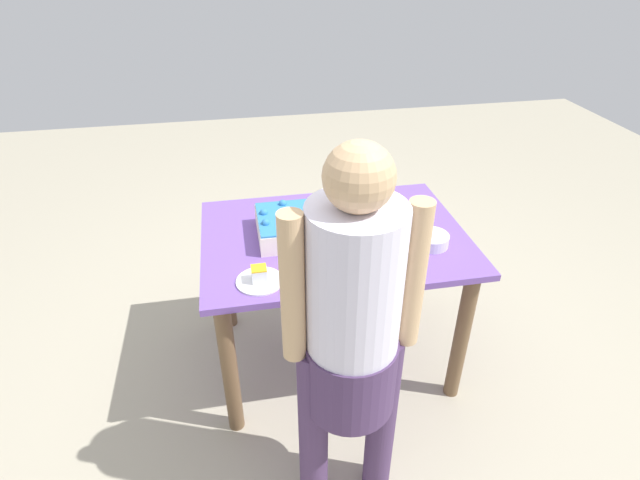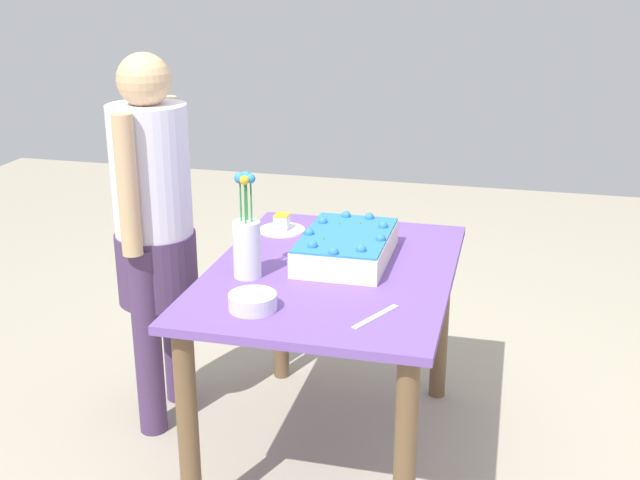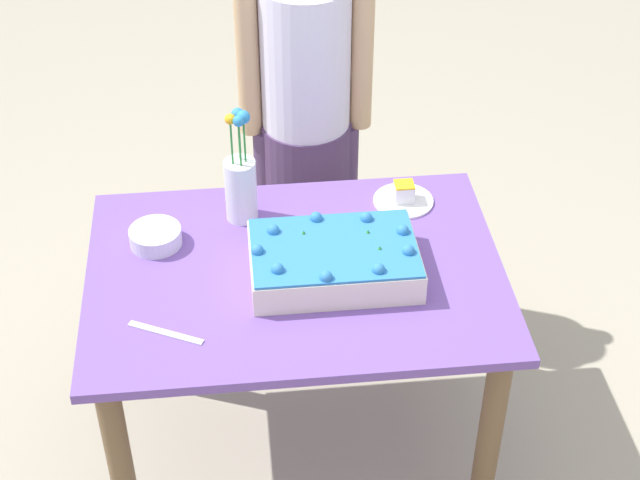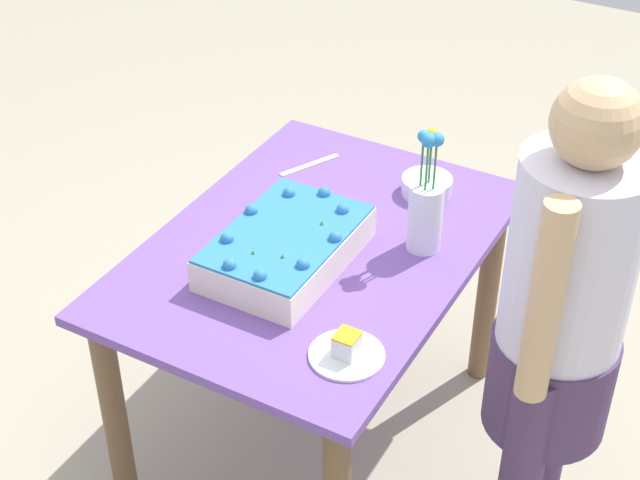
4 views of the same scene
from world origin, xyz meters
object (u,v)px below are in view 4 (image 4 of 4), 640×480
at_px(serving_plate_with_slice, 347,351).
at_px(cake_knife, 310,165).
at_px(person_standing, 560,321).
at_px(sheet_cake, 286,247).
at_px(flower_vase, 426,210).
at_px(fruit_bowl, 427,186).

relative_size(serving_plate_with_slice, cake_knife, 0.86).
bearing_deg(cake_knife, person_standing, -89.53).
distance_m(serving_plate_with_slice, cake_knife, 0.90).
bearing_deg(sheet_cake, cake_knife, 22.47).
height_order(serving_plate_with_slice, flower_vase, flower_vase).
relative_size(cake_knife, fruit_bowl, 1.41).
height_order(sheet_cake, cake_knife, sheet_cake).
bearing_deg(serving_plate_with_slice, person_standing, -58.65).
relative_size(flower_vase, person_standing, 0.25).
distance_m(sheet_cake, person_standing, 0.76).
bearing_deg(serving_plate_with_slice, fruit_bowl, 9.75).
xyz_separation_m(sheet_cake, cake_knife, (0.47, 0.20, -0.05)).
distance_m(sheet_cake, flower_vase, 0.40).
distance_m(sheet_cake, fruit_bowl, 0.54).
relative_size(sheet_cake, serving_plate_with_slice, 2.51).
relative_size(serving_plate_with_slice, person_standing, 0.13).
xyz_separation_m(sheet_cake, serving_plate_with_slice, (-0.26, -0.32, -0.03)).
bearing_deg(person_standing, flower_vase, -27.35).
xyz_separation_m(cake_knife, fruit_bowl, (0.03, -0.39, 0.02)).
distance_m(sheet_cake, serving_plate_with_slice, 0.42).
relative_size(sheet_cake, cake_knife, 2.17).
xyz_separation_m(cake_knife, person_standing, (-0.46, -0.96, 0.09)).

